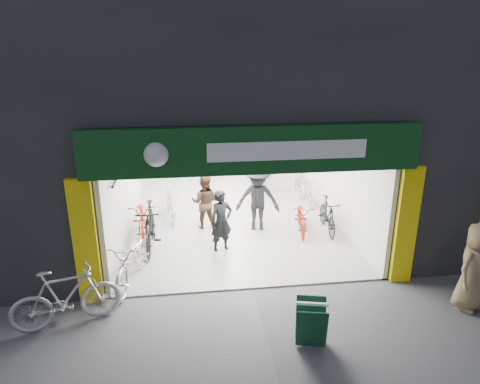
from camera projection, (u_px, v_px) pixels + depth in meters
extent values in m
plane|color=#56565B|center=(252.00, 289.00, 9.04)|extent=(60.00, 60.00, 0.00)
cube|color=#232326|center=(262.00, 13.00, 11.98)|extent=(16.00, 10.00, 4.50)
cube|color=#232326|center=(40.00, 159.00, 12.49)|extent=(5.00, 10.00, 3.50)
cube|color=#232326|center=(411.00, 147.00, 13.89)|extent=(6.00, 10.00, 3.50)
cube|color=#9E9E99|center=(231.00, 217.00, 12.78)|extent=(6.00, 8.00, 0.04)
cube|color=silver|center=(219.00, 138.00, 16.12)|extent=(6.00, 0.20, 3.20)
cube|color=silver|center=(126.00, 170.00, 11.91)|extent=(0.10, 8.00, 3.20)
cube|color=silver|center=(330.00, 163.00, 12.63)|extent=(0.10, 8.00, 3.20)
cube|color=white|center=(231.00, 108.00, 11.74)|extent=(6.00, 8.00, 0.10)
cube|color=black|center=(253.00, 132.00, 8.05)|extent=(6.00, 0.30, 0.30)
cube|color=#0C3615|center=(255.00, 150.00, 7.94)|extent=(6.40, 0.25, 0.90)
cube|color=white|center=(288.00, 151.00, 7.88)|extent=(3.00, 0.02, 0.35)
cube|color=yellow|center=(86.00, 244.00, 8.16)|extent=(0.45, 0.12, 2.60)
cube|color=yellow|center=(406.00, 226.00, 8.96)|extent=(0.45, 0.12, 2.60)
cylinder|color=black|center=(127.00, 158.00, 11.20)|extent=(0.06, 5.00, 0.06)
cube|color=silver|center=(274.00, 176.00, 15.19)|extent=(1.40, 0.60, 1.00)
cube|color=white|center=(245.00, 130.00, 9.13)|extent=(1.30, 0.35, 0.04)
cube|color=white|center=(235.00, 117.00, 10.82)|extent=(1.30, 0.35, 0.04)
cube|color=white|center=(228.00, 107.00, 12.51)|extent=(1.30, 0.35, 0.04)
cube|color=white|center=(222.00, 100.00, 14.20)|extent=(1.30, 0.35, 0.04)
imported|color=silver|center=(133.00, 261.00, 9.12)|extent=(1.10, 2.15, 1.08)
imported|color=black|center=(150.00, 227.00, 10.65)|extent=(0.58, 1.98, 1.18)
imported|color=maroon|center=(142.00, 218.00, 11.44)|extent=(0.88, 2.01, 1.02)
imported|color=silver|center=(170.00, 204.00, 12.54)|extent=(0.74, 1.70, 0.99)
imported|color=black|center=(327.00, 215.00, 11.68)|extent=(0.58, 1.65, 0.97)
imported|color=maroon|center=(302.00, 217.00, 11.69)|extent=(0.84, 1.71, 0.86)
imported|color=silver|center=(305.00, 190.00, 13.76)|extent=(0.59, 1.64, 0.96)
imported|color=#B1B2B6|center=(66.00, 297.00, 7.71)|extent=(2.02, 1.09, 1.17)
imported|color=black|center=(221.00, 222.00, 10.47)|extent=(0.69, 0.58, 1.60)
imported|color=#3D291C|center=(205.00, 202.00, 11.83)|extent=(0.86, 0.73, 1.55)
imported|color=black|center=(258.00, 199.00, 11.64)|extent=(1.30, 0.90, 1.85)
imported|color=#8A6750|center=(257.00, 172.00, 14.32)|extent=(1.05, 0.48, 1.76)
imported|color=#917A54|center=(474.00, 267.00, 8.15)|extent=(1.02, 0.89, 1.77)
cube|color=#0D3620|center=(312.00, 329.00, 7.10)|extent=(0.54, 0.30, 0.78)
cube|color=#0D3620|center=(311.00, 317.00, 7.41)|extent=(0.54, 0.30, 0.78)
cube|color=white|center=(312.00, 304.00, 7.13)|extent=(0.54, 0.17, 0.05)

